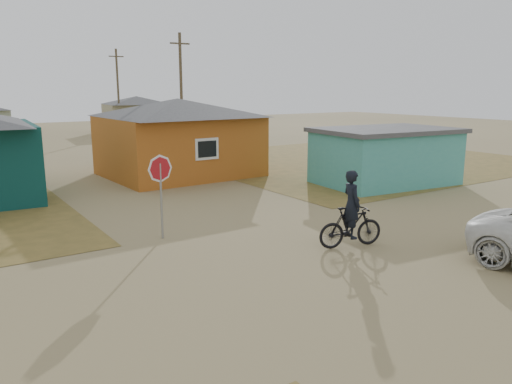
% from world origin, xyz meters
% --- Properties ---
extents(ground, '(120.00, 120.00, 0.00)m').
position_xyz_m(ground, '(0.00, 0.00, 0.00)').
color(ground, '#8F7D52').
extents(grass_ne, '(20.00, 18.00, 0.00)m').
position_xyz_m(grass_ne, '(14.00, 13.00, 0.01)').
color(grass_ne, olive).
rests_on(grass_ne, ground).
extents(house_yellow, '(7.72, 6.76, 3.90)m').
position_xyz_m(house_yellow, '(2.50, 14.00, 2.00)').
color(house_yellow, '#AB591A').
rests_on(house_yellow, ground).
extents(shed_turquoise, '(6.71, 4.93, 2.60)m').
position_xyz_m(shed_turquoise, '(9.50, 6.50, 1.31)').
color(shed_turquoise, teal).
rests_on(shed_turquoise, ground).
extents(house_beige_east, '(6.95, 6.05, 3.60)m').
position_xyz_m(house_beige_east, '(10.00, 40.00, 1.86)').
color(house_beige_east, gray).
rests_on(house_beige_east, ground).
extents(utility_pole_near, '(1.40, 0.20, 8.00)m').
position_xyz_m(utility_pole_near, '(6.50, 22.00, 4.14)').
color(utility_pole_near, brown).
rests_on(utility_pole_near, ground).
extents(utility_pole_far, '(1.40, 0.20, 8.00)m').
position_xyz_m(utility_pole_far, '(7.50, 38.00, 4.14)').
color(utility_pole_far, brown).
rests_on(utility_pole_far, ground).
extents(stop_sign, '(0.82, 0.20, 2.52)m').
position_xyz_m(stop_sign, '(-2.71, 4.09, 1.85)').
color(stop_sign, gray).
rests_on(stop_sign, ground).
extents(cyclist, '(2.02, 1.03, 2.20)m').
position_xyz_m(cyclist, '(1.39, 0.39, 0.80)').
color(cyclist, black).
rests_on(cyclist, ground).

